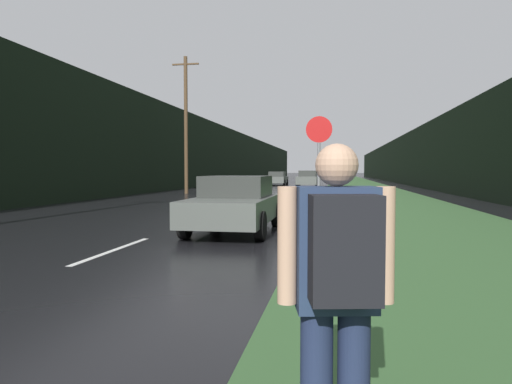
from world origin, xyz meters
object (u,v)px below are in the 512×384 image
at_px(hitchhiker_with_backpack, 337,289).
at_px(car_passing_far, 308,179).
at_px(car_passing_near, 236,204).
at_px(car_oncoming, 277,178).
at_px(stop_sign, 319,165).

relative_size(hitchhiker_with_backpack, car_passing_far, 0.38).
bearing_deg(hitchhiker_with_backpack, car_passing_far, 82.59).
distance_m(hitchhiker_with_backpack, car_passing_near, 9.20).
bearing_deg(car_oncoming, hitchhiker_with_backpack, -82.43).
distance_m(hitchhiker_with_backpack, car_passing_far, 38.78).
bearing_deg(hitchhiker_with_backpack, car_oncoming, 86.53).
distance_m(car_passing_near, car_passing_far, 29.84).
height_order(car_passing_near, car_passing_far, car_passing_far).
bearing_deg(car_passing_near, car_oncoming, -84.48).
relative_size(stop_sign, hitchhiker_with_backpack, 1.68).
bearing_deg(stop_sign, car_passing_far, 93.90).
height_order(stop_sign, car_passing_near, stop_sign).
height_order(hitchhiker_with_backpack, car_oncoming, hitchhiker_with_backpack).
distance_m(car_passing_near, car_oncoming, 35.47).
bearing_deg(car_oncoming, car_passing_near, -84.48).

